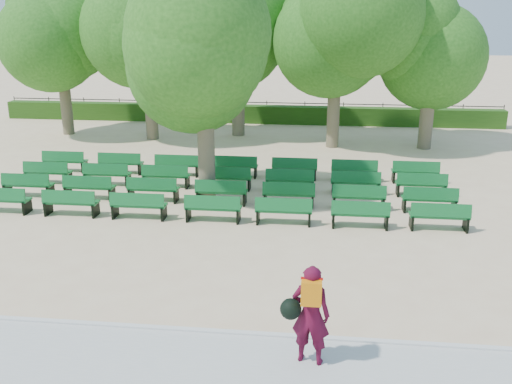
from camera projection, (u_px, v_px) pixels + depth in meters
The scene contains 9 objects.
ground at pixel (187, 215), 16.71m from camera, with size 120.00×120.00×0.00m, color beige.
paving at pixel (88, 363), 9.71m from camera, with size 30.00×2.20×0.06m, color beige.
curb at pixel (112, 326), 10.79m from camera, with size 30.00×0.12×0.10m, color silver.
hedge at pixel (247, 114), 29.79m from camera, with size 26.00×0.70×0.90m, color #244D13.
fence at pixel (248, 121), 30.31m from camera, with size 26.00×0.10×1.02m, color black, non-canonical shape.
tree_line at pixel (236, 139), 26.15m from camera, with size 21.80×6.80×7.04m, color #2E6E1D, non-canonical shape.
bench_array at pixel (225, 194), 18.30m from camera, with size 1.59×0.52×1.00m.
tree_among at pixel (204, 62), 16.59m from camera, with size 4.64×4.64×6.37m.
person at pixel (309, 313), 9.42m from camera, with size 0.87×0.56×1.78m.
Camera 1 is at (3.78, -15.35, 5.82)m, focal length 40.00 mm.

